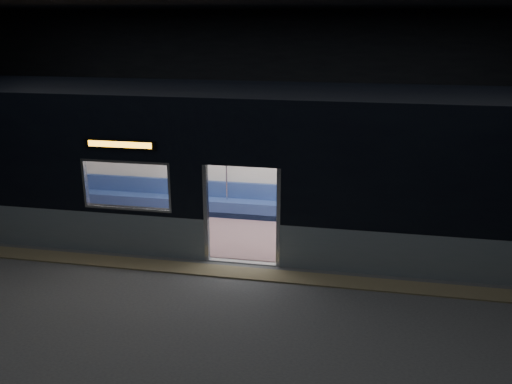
% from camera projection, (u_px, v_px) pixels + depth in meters
% --- Properties ---
extents(station_floor, '(24.00, 14.00, 0.01)m').
position_uv_depth(station_floor, '(230.00, 287.00, 10.11)').
color(station_floor, '#47494C').
rests_on(station_floor, ground).
extents(station_envelope, '(24.00, 14.00, 5.00)m').
position_uv_depth(station_envelope, '(227.00, 88.00, 8.99)').
color(station_envelope, black).
rests_on(station_envelope, station_floor).
extents(tactile_strip, '(22.80, 0.50, 0.03)m').
position_uv_depth(tactile_strip, '(237.00, 273.00, 10.62)').
color(tactile_strip, '#8C7F59').
rests_on(tactile_strip, station_floor).
extents(metro_car, '(18.00, 3.04, 3.35)m').
position_uv_depth(metro_car, '(256.00, 158.00, 11.92)').
color(metro_car, gray).
rests_on(metro_car, station_floor).
extents(passenger, '(0.49, 0.79, 1.48)m').
position_uv_depth(passenger, '(463.00, 199.00, 12.34)').
color(passenger, black).
rests_on(passenger, metro_car).
extents(handbag, '(0.43, 0.40, 0.17)m').
position_uv_depth(handbag, '(463.00, 208.00, 12.15)').
color(handbag, black).
rests_on(handbag, passenger).
extents(transit_map, '(0.93, 0.03, 0.60)m').
position_uv_depth(transit_map, '(407.00, 167.00, 12.67)').
color(transit_map, white).
rests_on(transit_map, metro_car).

